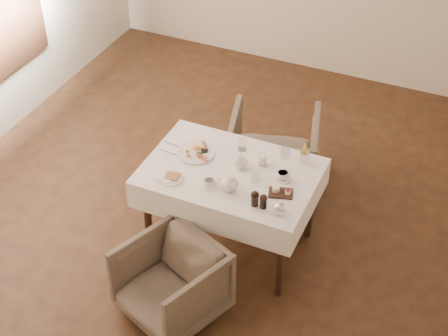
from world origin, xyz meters
The scene contains 20 objects.
table centered at (0.37, -0.43, 0.64)m, with size 1.28×0.88×0.75m.
armchair_near centered at (0.27, -1.23, 0.30)m, with size 0.64×0.66×0.60m, color #4F443A.
armchair_far centered at (0.41, 0.43, 0.35)m, with size 0.74×0.76×0.69m, color #4F443A.
breakfast_plate centered at (0.05, -0.34, 0.77)m, with size 0.29×0.29×0.04m.
side_plate centered at (0.00, -0.70, 0.76)m, with size 0.20×0.19×0.02m.
teapot_centre centered at (0.42, -0.36, 0.81)m, with size 0.15×0.11×0.12m, color white, non-canonical shape.
teapot_front centered at (0.46, -0.64, 0.82)m, with size 0.17×0.13×0.14m, color white, non-canonical shape.
creamer centered at (0.56, -0.26, 0.80)m, with size 0.07×0.07×0.08m, color white.
teacup_near centered at (0.31, -0.66, 0.78)m, with size 0.12×0.12×0.06m.
teacup_far centered at (0.76, -0.37, 0.78)m, with size 0.13×0.13×0.06m.
glass_left centered at (0.36, -0.16, 0.80)m, with size 0.07×0.07×0.09m, color silver.
glass_mid centered at (0.58, -0.46, 0.80)m, with size 0.06×0.06×0.09m, color silver.
glass_right centered at (0.69, -0.11, 0.80)m, with size 0.07×0.07×0.10m, color silver.
condiment_board centered at (0.80, -0.53, 0.77)m, with size 0.20×0.16×0.04m.
pepper_mill_left centered at (0.68, -0.71, 0.82)m, with size 0.06×0.06×0.12m, color black, non-canonical shape.
pepper_mill_right centered at (0.74, -0.71, 0.81)m, with size 0.06×0.06×0.11m, color black, non-canonical shape.
silver_pot centered at (0.87, -0.73, 0.81)m, with size 0.10×0.08×0.11m, color white, non-canonical shape.
fries_cup centered at (0.84, -0.11, 0.82)m, with size 0.07×0.07×0.16m.
cutlery_fork centered at (-0.14, -0.32, 0.76)m, with size 0.02×0.20×0.00m, color silver.
cutlery_knife centered at (-0.13, -0.43, 0.76)m, with size 0.01×0.17×0.00m, color silver.
Camera 1 is at (1.94, -4.05, 3.94)m, focal length 55.00 mm.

